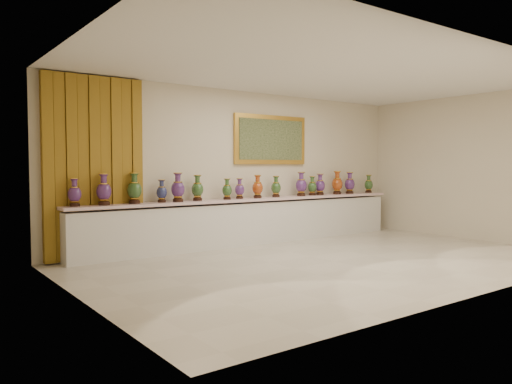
# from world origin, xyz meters

# --- Properties ---
(ground) EXTENTS (8.00, 8.00, 0.00)m
(ground) POSITION_xyz_m (0.00, 0.00, 0.00)
(ground) COLOR beige
(ground) RESTS_ON ground
(room) EXTENTS (8.00, 8.00, 8.00)m
(room) POSITION_xyz_m (-2.45, 2.44, 1.59)
(room) COLOR beige
(room) RESTS_ON ground
(counter) EXTENTS (7.28, 0.48, 0.90)m
(counter) POSITION_xyz_m (0.00, 2.27, 0.44)
(counter) COLOR white
(counter) RESTS_ON ground
(vase_0) EXTENTS (0.27, 0.27, 0.44)m
(vase_0) POSITION_xyz_m (-3.40, 2.27, 1.10)
(vase_0) COLOR black
(vase_0) RESTS_ON counter
(vase_1) EXTENTS (0.30, 0.30, 0.51)m
(vase_1) POSITION_xyz_m (-2.95, 2.25, 1.13)
(vase_1) COLOR black
(vase_1) RESTS_ON counter
(vase_2) EXTENTS (0.27, 0.27, 0.52)m
(vase_2) POSITION_xyz_m (-2.42, 2.28, 1.13)
(vase_2) COLOR black
(vase_2) RESTS_ON counter
(vase_3) EXTENTS (0.22, 0.22, 0.39)m
(vase_3) POSITION_xyz_m (-1.92, 2.28, 1.08)
(vase_3) COLOR black
(vase_3) RESTS_ON counter
(vase_4) EXTENTS (0.31, 0.31, 0.51)m
(vase_4) POSITION_xyz_m (-1.63, 2.23, 1.13)
(vase_4) COLOR black
(vase_4) RESTS_ON counter
(vase_5) EXTENTS (0.24, 0.24, 0.47)m
(vase_5) POSITION_xyz_m (-1.21, 2.28, 1.11)
(vase_5) COLOR black
(vase_5) RESTS_ON counter
(vase_6) EXTENTS (0.24, 0.24, 0.39)m
(vase_6) POSITION_xyz_m (-0.61, 2.22, 1.08)
(vase_6) COLOR black
(vase_6) RESTS_ON counter
(vase_7) EXTENTS (0.21, 0.21, 0.39)m
(vase_7) POSITION_xyz_m (-0.28, 2.29, 1.08)
(vase_7) COLOR black
(vase_7) RESTS_ON counter
(vase_8) EXTENTS (0.22, 0.22, 0.45)m
(vase_8) POSITION_xyz_m (0.11, 2.23, 1.10)
(vase_8) COLOR black
(vase_8) RESTS_ON counter
(vase_9) EXTENTS (0.20, 0.20, 0.43)m
(vase_9) POSITION_xyz_m (0.60, 2.27, 1.09)
(vase_9) COLOR black
(vase_9) RESTS_ON counter
(vase_10) EXTENTS (0.23, 0.23, 0.50)m
(vase_10) POSITION_xyz_m (1.24, 2.22, 1.13)
(vase_10) COLOR black
(vase_10) RESTS_ON counter
(vase_11) EXTENTS (0.21, 0.21, 0.41)m
(vase_11) POSITION_xyz_m (1.60, 2.26, 1.08)
(vase_11) COLOR black
(vase_11) RESTS_ON counter
(vase_12) EXTENTS (0.27, 0.27, 0.46)m
(vase_12) POSITION_xyz_m (1.84, 2.28, 1.11)
(vase_12) COLOR black
(vase_12) RESTS_ON counter
(vase_13) EXTENTS (0.28, 0.28, 0.52)m
(vase_13) POSITION_xyz_m (2.34, 2.25, 1.13)
(vase_13) COLOR black
(vase_13) RESTS_ON counter
(vase_14) EXTENTS (0.29, 0.29, 0.49)m
(vase_14) POSITION_xyz_m (2.75, 2.26, 1.12)
(vase_14) COLOR black
(vase_14) RESTS_ON counter
(vase_15) EXTENTS (0.20, 0.20, 0.42)m
(vase_15) POSITION_xyz_m (3.40, 2.27, 1.09)
(vase_15) COLOR black
(vase_15) RESTS_ON counter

